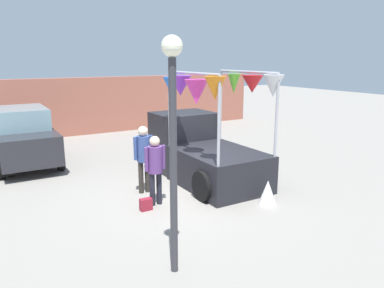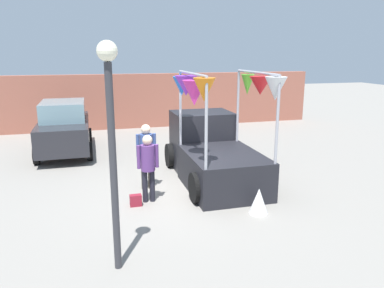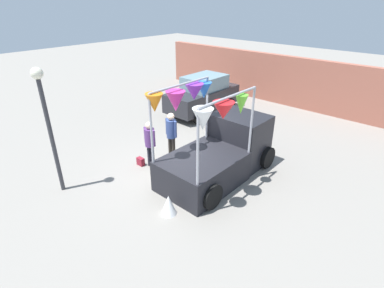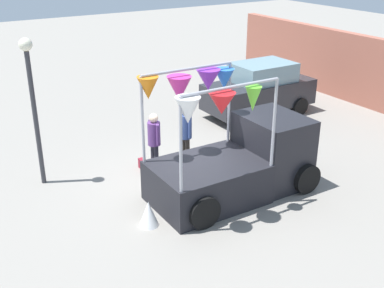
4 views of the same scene
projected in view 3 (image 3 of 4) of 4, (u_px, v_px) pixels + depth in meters
name	position (u px, v px, depth m)	size (l,w,h in m)	color
ground_plane	(180.00, 170.00, 10.36)	(60.00, 60.00, 0.00)	gray
vendor_truck	(221.00, 148.00, 9.82)	(2.50, 4.06, 3.12)	black
parked_car	(203.00, 95.00, 15.09)	(1.88, 4.00, 1.88)	#26262B
person_customer	(150.00, 140.00, 10.14)	(0.53, 0.34, 1.68)	black
person_vendor	(171.00, 131.00, 10.67)	(0.53, 0.34, 1.77)	#2D2823
handbag	(141.00, 161.00, 10.61)	(0.28, 0.16, 0.28)	maroon
street_lamp	(46.00, 115.00, 8.24)	(0.32, 0.32, 3.78)	#333338
brick_boundary_wall	(299.00, 83.00, 15.74)	(18.00, 0.36, 2.60)	#9E5947
folded_kite_bundle_white	(169.00, 205.00, 8.17)	(0.44, 0.44, 0.60)	white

